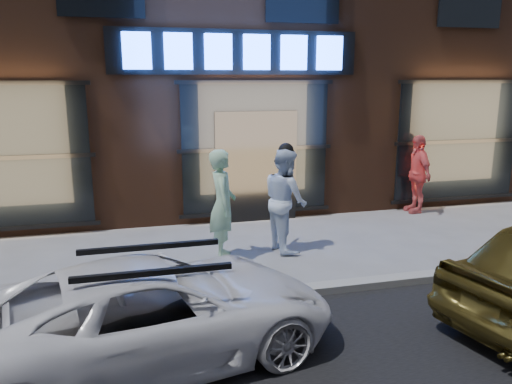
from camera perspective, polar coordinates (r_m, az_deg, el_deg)
The scene contains 7 objects.
ground at distance 7.58m, azimuth 7.57°, elevation -11.29°, with size 90.00×90.00×0.00m, color slate.
curb at distance 7.56m, azimuth 7.59°, elevation -10.88°, with size 60.00×0.25×0.12m, color gray.
storefront_building at distance 14.76m, azimuth -4.20°, elevation 20.94°, with size 30.20×8.28×10.30m.
man_bowtie at distance 8.61m, azimuth -3.85°, elevation -1.45°, with size 0.70×0.46×1.92m, color #A1D3B2.
man_cap at distance 9.02m, azimuth 3.37°, elevation -0.88°, with size 0.92×0.71×1.88m, color white.
passerby at distance 12.18m, azimuth 17.91°, elevation 1.98°, with size 1.06×0.44×1.82m, color #DA5B59.
white_suv at distance 5.78m, azimuth -11.61°, elevation -13.28°, with size 1.90×4.12×1.15m, color white.
Camera 1 is at (-2.65, -6.39, 3.11)m, focal length 35.00 mm.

